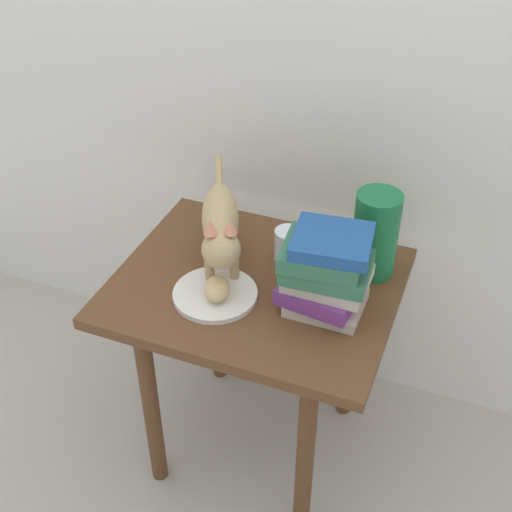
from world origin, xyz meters
TOP-DOWN VIEW (x-y plane):
  - ground_plane at (0.00, 0.00)m, footprint 6.00×6.00m
  - back_panel at (0.00, 0.40)m, footprint 4.00×0.04m
  - side_table at (0.00, 0.00)m, footprint 0.69×0.56m
  - plate at (-0.07, -0.09)m, footprint 0.20×0.20m
  - bread_roll at (-0.06, -0.10)m, footprint 0.08×0.10m
  - cat at (-0.10, 0.02)m, footprint 0.24×0.44m
  - book_stack at (0.18, -0.03)m, footprint 0.21×0.18m
  - green_vase at (0.25, 0.15)m, footprint 0.11×0.11m
  - candle_jar at (0.04, 0.12)m, footprint 0.07×0.07m

SIDE VIEW (x-z plane):
  - ground_plane at x=0.00m, z-range 0.00..0.00m
  - side_table at x=0.00m, z-range 0.21..0.82m
  - plate at x=-0.07m, z-range 0.61..0.63m
  - candle_jar at x=0.04m, z-range 0.61..0.69m
  - bread_roll at x=-0.06m, z-range 0.63..0.68m
  - book_stack at x=0.18m, z-range 0.62..0.82m
  - green_vase at x=0.25m, z-range 0.61..0.83m
  - cat at x=-0.10m, z-range 0.63..0.86m
  - back_panel at x=0.00m, z-range 0.00..2.20m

